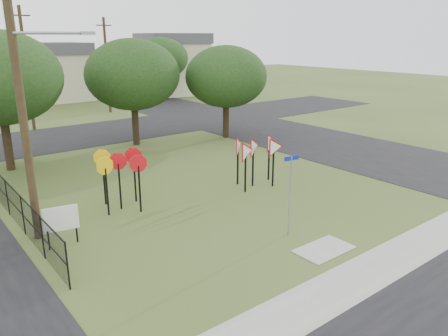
# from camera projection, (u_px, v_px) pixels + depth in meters

# --- Properties ---
(ground) EXTENTS (140.00, 140.00, 0.00)m
(ground) POSITION_uv_depth(u_px,v_px,m) (274.00, 226.00, 16.53)
(ground) COLOR #364B1C
(sidewalk) EXTENTS (30.00, 1.60, 0.02)m
(sidewalk) POSITION_uv_depth(u_px,v_px,m) (371.00, 271.00, 13.37)
(sidewalk) COLOR gray
(sidewalk) RESTS_ON ground
(planting_strip) EXTENTS (30.00, 0.80, 0.02)m
(planting_strip) POSITION_uv_depth(u_px,v_px,m) (407.00, 288.00, 12.47)
(planting_strip) COLOR #364B1C
(planting_strip) RESTS_ON ground
(street_right) EXTENTS (8.00, 50.00, 0.02)m
(street_right) POSITION_uv_depth(u_px,v_px,m) (296.00, 137.00, 31.15)
(street_right) COLOR black
(street_right) RESTS_ON ground
(street_far) EXTENTS (60.00, 8.00, 0.02)m
(street_far) POSITION_uv_depth(u_px,v_px,m) (79.00, 135.00, 31.56)
(street_far) COLOR black
(street_far) RESTS_ON ground
(curb_pad) EXTENTS (2.00, 1.20, 0.02)m
(curb_pad) POSITION_uv_depth(u_px,v_px,m) (324.00, 249.00, 14.73)
(curb_pad) COLOR gray
(curb_pad) RESTS_ON ground
(street_name_sign) EXTENTS (0.60, 0.12, 2.95)m
(street_name_sign) POSITION_uv_depth(u_px,v_px,m) (290.00, 190.00, 15.37)
(street_name_sign) COLOR gray
(street_name_sign) RESTS_ON ground
(stop_sign_cluster) EXTENTS (2.27, 2.05, 2.44)m
(stop_sign_cluster) POSITION_uv_depth(u_px,v_px,m) (120.00, 167.00, 17.75)
(stop_sign_cluster) COLOR black
(stop_sign_cluster) RESTS_ON ground
(yield_sign_cluster) EXTENTS (3.11, 1.66, 2.46)m
(yield_sign_cluster) POSITION_uv_depth(u_px,v_px,m) (256.00, 149.00, 20.50)
(yield_sign_cluster) COLOR black
(yield_sign_cluster) RESTS_ON ground
(info_board) EXTENTS (1.13, 0.27, 1.44)m
(info_board) POSITION_uv_depth(u_px,v_px,m) (61.00, 220.00, 14.72)
(info_board) COLOR black
(info_board) RESTS_ON ground
(utility_pole_main) EXTENTS (3.55, 0.33, 10.00)m
(utility_pole_main) POSITION_uv_depth(u_px,v_px,m) (21.00, 91.00, 14.11)
(utility_pole_main) COLOR #3D301C
(utility_pole_main) RESTS_ON ground
(far_pole_a) EXTENTS (1.40, 0.24, 9.00)m
(far_pole_a) POSITION_uv_depth(u_px,v_px,m) (27.00, 69.00, 32.05)
(far_pole_a) COLOR #3D301C
(far_pole_a) RESTS_ON ground
(far_pole_b) EXTENTS (1.40, 0.24, 8.50)m
(far_pole_b) POSITION_uv_depth(u_px,v_px,m) (107.00, 65.00, 39.86)
(far_pole_b) COLOR #3D301C
(far_pole_b) RESTS_ON ground
(fence_run) EXTENTS (0.05, 11.55, 1.50)m
(fence_run) POSITION_uv_depth(u_px,v_px,m) (15.00, 205.00, 16.50)
(fence_run) COLOR black
(fence_run) RESTS_ON ground
(house_mid) EXTENTS (8.40, 8.40, 6.20)m
(house_mid) POSITION_uv_depth(u_px,v_px,m) (45.00, 71.00, 48.05)
(house_mid) COLOR beige
(house_mid) RESTS_ON ground
(house_right) EXTENTS (8.30, 8.30, 7.20)m
(house_right) POSITION_uv_depth(u_px,v_px,m) (173.00, 64.00, 53.19)
(house_right) COLOR beige
(house_right) RESTS_ON ground
(tree_near_mid) EXTENTS (6.00, 6.00, 6.80)m
(tree_near_mid) POSITION_uv_depth(u_px,v_px,m) (133.00, 75.00, 27.67)
(tree_near_mid) COLOR #2D2313
(tree_near_mid) RESTS_ON ground
(tree_near_right) EXTENTS (5.60, 5.60, 6.33)m
(tree_near_right) POSITION_uv_depth(u_px,v_px,m) (226.00, 77.00, 29.81)
(tree_near_right) COLOR #2D2313
(tree_near_right) RESTS_ON ground
(tree_far_right) EXTENTS (6.00, 6.00, 6.80)m
(tree_far_right) POSITION_uv_depth(u_px,v_px,m) (161.00, 58.00, 47.55)
(tree_far_right) COLOR #2D2313
(tree_far_right) RESTS_ON ground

